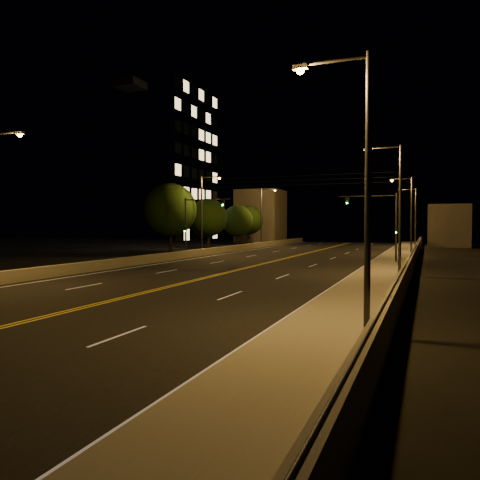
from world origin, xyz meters
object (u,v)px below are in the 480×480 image
at_px(streetlight_0, 359,173).
at_px(building_tower, 131,167).
at_px(traffic_signal_left, 194,220).
at_px(tree_0, 170,210).
at_px(tree_3, 248,220).
at_px(streetlight_6, 263,213).
at_px(tree_1, 208,218).
at_px(streetlight_3, 414,213).
at_px(traffic_signal_right, 385,220).
at_px(streetlight_5, 204,210).
at_px(streetlight_2, 409,210).
at_px(tree_2, 238,221).
at_px(streetlight_1, 396,200).

distance_m(streetlight_0, building_tower, 64.07).
height_order(streetlight_0, traffic_signal_left, streetlight_0).
relative_size(tree_0, tree_3, 1.24).
distance_m(streetlight_6, tree_1, 11.49).
relative_size(streetlight_6, traffic_signal_left, 1.43).
bearing_deg(building_tower, streetlight_3, 16.61).
xyz_separation_m(traffic_signal_right, traffic_signal_left, (-18.83, 0.00, 0.00)).
bearing_deg(traffic_signal_left, streetlight_6, 92.54).
xyz_separation_m(streetlight_0, streetlight_3, (0.00, 60.29, 0.00)).
distance_m(streetlight_5, tree_1, 10.49).
distance_m(traffic_signal_left, tree_1, 15.05).
bearing_deg(streetlight_2, streetlight_5, -155.20).
height_order(traffic_signal_left, tree_2, tree_2).
bearing_deg(tree_1, streetlight_3, 35.81).
bearing_deg(streetlight_5, streetlight_3, 52.61).
bearing_deg(streetlight_5, building_tower, 143.12).
bearing_deg(streetlight_5, tree_3, 99.58).
distance_m(streetlight_5, streetlight_6, 20.33).
bearing_deg(streetlight_1, building_tower, 145.09).
height_order(streetlight_5, tree_3, streetlight_5).
distance_m(streetlight_3, streetlight_5, 35.30).
bearing_deg(tree_1, tree_3, 90.57).
distance_m(traffic_signal_left, building_tower, 30.77).
xyz_separation_m(streetlight_5, tree_2, (-3.45, 18.48, -1.13)).
xyz_separation_m(streetlight_0, streetlight_2, (0.00, 42.15, 0.00)).
bearing_deg(tree_0, tree_1, 89.10).
distance_m(streetlight_5, tree_2, 18.83).
bearing_deg(building_tower, tree_1, -19.53).
bearing_deg(tree_3, streetlight_2, -30.80).
bearing_deg(streetlight_0, streetlight_3, 90.00).
bearing_deg(streetlight_6, streetlight_5, -90.00).
relative_size(traffic_signal_right, tree_0, 0.76).
bearing_deg(streetlight_6, streetlight_2, -25.94).
bearing_deg(streetlight_3, tree_3, -173.70).
height_order(streetlight_2, building_tower, building_tower).
relative_size(streetlight_5, tree_3, 1.35).
bearing_deg(streetlight_3, traffic_signal_right, -92.64).
xyz_separation_m(streetlight_0, traffic_signal_right, (-1.50, 27.75, -1.24)).
height_order(streetlight_1, tree_1, streetlight_1).
xyz_separation_m(traffic_signal_left, tree_3, (-5.36, 29.70, 0.24)).
bearing_deg(streetlight_0, streetlight_2, 90.00).
distance_m(traffic_signal_right, tree_0, 24.60).
distance_m(streetlight_3, tree_1, 31.50).
relative_size(streetlight_2, tree_2, 1.39).
bearing_deg(tree_3, streetlight_6, -48.94).
distance_m(streetlight_2, building_tower, 43.09).
relative_size(streetlight_1, traffic_signal_right, 1.43).
bearing_deg(tree_1, traffic_signal_right, -30.43).
xyz_separation_m(streetlight_5, tree_0, (-4.25, -0.14, 0.03)).
distance_m(traffic_signal_right, tree_1, 27.87).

